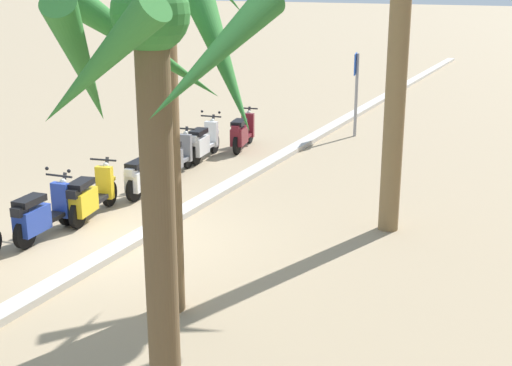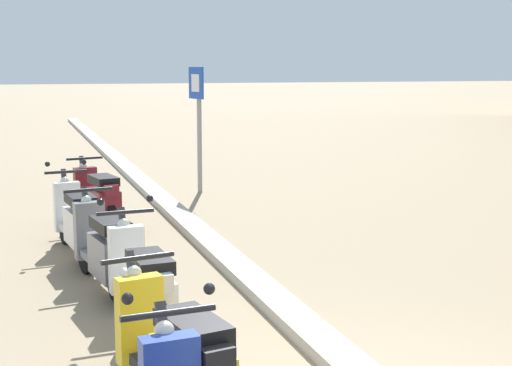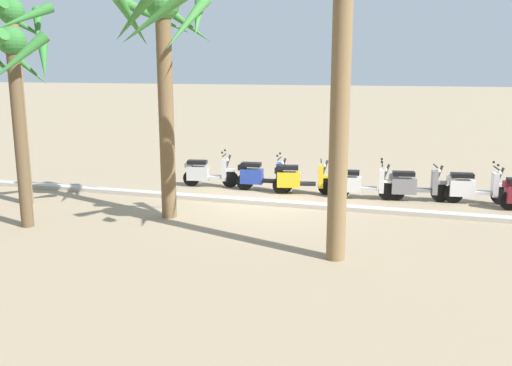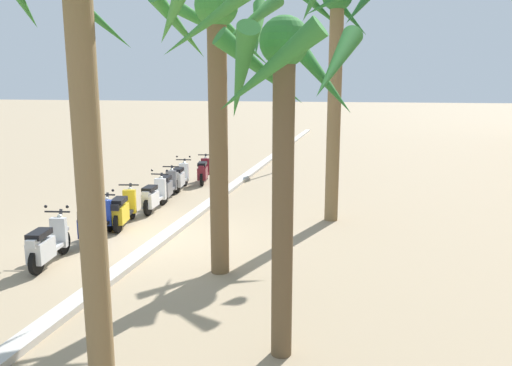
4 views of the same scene
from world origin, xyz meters
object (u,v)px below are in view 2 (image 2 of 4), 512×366
scooter_grey_mid_rear (104,249)px  scooter_yellow_last_in_row (174,361)px  scooter_white_mid_front (142,287)px  crossing_sign (198,114)px  scooter_maroon_lead_nearest (98,201)px  scooter_white_mid_centre (77,221)px

scooter_grey_mid_rear → scooter_yellow_last_in_row: size_ratio=0.94×
scooter_white_mid_front → crossing_sign: size_ratio=0.76×
scooter_grey_mid_rear → scooter_yellow_last_in_row: same height
scooter_maroon_lead_nearest → scooter_yellow_last_in_row: bearing=-1.5°
scooter_grey_mid_rear → crossing_sign: bearing=157.0°
scooter_maroon_lead_nearest → scooter_white_mid_front: size_ratio=0.98×
scooter_maroon_lead_nearest → scooter_white_mid_front: 4.45m
scooter_white_mid_centre → scooter_yellow_last_in_row: 4.86m
scooter_white_mid_front → scooter_grey_mid_rear: bearing=-173.5°
scooter_grey_mid_rear → scooter_maroon_lead_nearest: bearing=175.1°
scooter_white_mid_centre → scooter_yellow_last_in_row: bearing=2.9°
scooter_yellow_last_in_row → scooter_grey_mid_rear: bearing=-178.4°
scooter_maroon_lead_nearest → scooter_white_mid_centre: 1.45m
scooter_grey_mid_rear → scooter_yellow_last_in_row: 3.28m
scooter_maroon_lead_nearest → scooter_grey_mid_rear: same height
scooter_maroon_lead_nearest → scooter_white_mid_centre: size_ratio=1.02×
scooter_white_mid_centre → scooter_white_mid_front: size_ratio=0.97×
scooter_grey_mid_rear → crossing_sign: (-5.85, 2.48, 1.05)m
scooter_yellow_last_in_row → crossing_sign: size_ratio=0.77×
scooter_grey_mid_rear → scooter_white_mid_front: (1.49, 0.17, -0.01)m
scooter_maroon_lead_nearest → scooter_white_mid_centre: (1.39, -0.41, -0.00)m
scooter_white_mid_front → scooter_yellow_last_in_row: scooter_white_mid_front is taller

